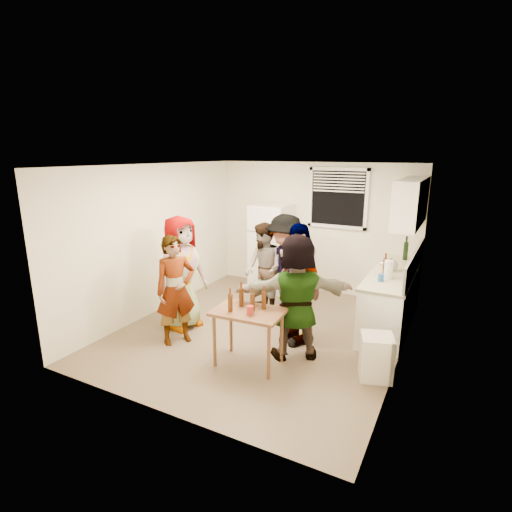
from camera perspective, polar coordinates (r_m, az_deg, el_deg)
The scene contains 23 objects.
room at distance 6.26m, azimuth 0.85°, elevation -10.70°, with size 4.00×4.50×2.50m, color #F1EACE, non-canonical shape.
window at distance 7.61m, azimuth 11.61°, elevation 8.08°, with size 1.12×0.10×1.06m, color white, non-canonical shape.
refrigerator at distance 7.89m, azimuth 2.18°, elevation 1.22°, with size 0.70×0.70×1.70m, color white.
counter_lower at distance 6.65m, azimuth 18.78°, elevation -5.94°, with size 0.60×2.20×0.86m, color white.
countertop at distance 6.51m, azimuth 19.11°, elevation -2.22°, with size 0.64×2.22×0.04m, color beige.
backsplash at distance 6.43m, azimuth 21.75°, elevation -0.82°, with size 0.03×2.20×0.36m, color beige.
upper_cabinets at distance 6.49m, azimuth 21.31°, elevation 7.19°, with size 0.34×1.60×0.70m, color white.
kettle at distance 6.52m, azimuth 18.69°, elevation -1.99°, with size 0.25×0.21×0.21m, color silver, non-canonical shape.
paper_towel at distance 6.11m, azimuth 18.31°, elevation -3.06°, with size 0.13×0.13×0.27m, color white.
wine_bottle at distance 7.25m, azimuth 20.48°, elevation -0.52°, with size 0.08×0.08×0.31m, color black.
beer_bottle_counter at distance 6.28m, azimuth 17.86°, elevation -2.53°, with size 0.06×0.06×0.24m, color #47230C.
blue_cup at distance 5.95m, azimuth 17.38°, elevation -3.46°, with size 0.08×0.08×0.11m, color blue.
picture_frame at distance 6.95m, azimuth 21.61°, elevation -0.59°, with size 0.02×0.19×0.16m, color gold.
trash_bin at distance 5.20m, azimuth 16.77°, elevation -13.87°, with size 0.37×0.37×0.55m, color silver.
serving_table at distance 5.39m, azimuth -1.06°, elevation -15.14°, with size 0.88×0.59×0.75m, color brown, non-canonical shape.
beer_bottle_table at distance 5.20m, azimuth -2.10°, elevation -7.18°, with size 0.06×0.06×0.24m, color #47230C.
red_cup at distance 4.94m, azimuth -0.84°, elevation -8.38°, with size 0.09×0.09×0.11m, color #A42720.
guest_grey at distance 6.55m, azimuth -10.27°, elevation -9.77°, with size 0.86×1.77×0.56m, color gray.
guest_stripe at distance 6.07m, azimuth -11.03°, elevation -11.85°, with size 0.57×1.58×0.38m, color #141933.
guest_back_left at distance 6.96m, azimuth 1.07°, elevation -7.99°, with size 0.75×1.55×0.59m, color #4F3022.
guest_back_right at distance 6.77m, azimuth 4.06°, elevation -8.73°, with size 1.12×1.73×0.64m, color #3A3A3E.
guest_black at distance 6.02m, azimuth 5.84°, elevation -11.86°, with size 1.02×1.74×0.43m, color black.
guest_orange at distance 5.60m, azimuth 5.57°, elevation -14.01°, with size 1.58×1.70×0.50m, color #C1643E.
Camera 1 is at (2.55, -5.05, 2.68)m, focal length 28.00 mm.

